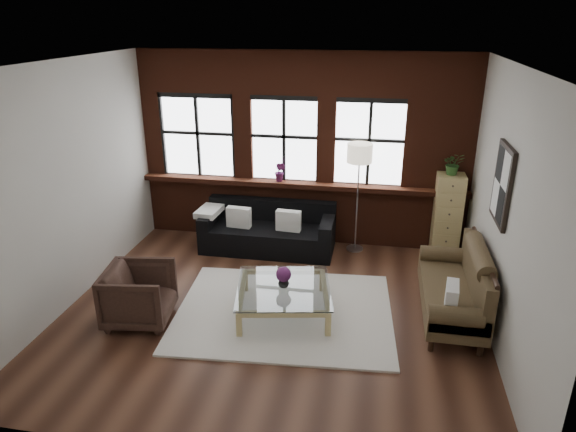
% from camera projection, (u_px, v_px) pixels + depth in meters
% --- Properties ---
extents(floor, '(5.50, 5.50, 0.00)m').
position_uv_depth(floor, '(273.00, 311.00, 6.88)').
color(floor, '#3B2015').
rests_on(floor, ground).
extents(ceiling, '(5.50, 5.50, 0.00)m').
position_uv_depth(ceiling, '(270.00, 64.00, 5.70)').
color(ceiling, white).
rests_on(ceiling, ground).
extents(wall_back, '(5.50, 0.00, 5.50)m').
position_uv_depth(wall_back, '(302.00, 150.00, 8.58)').
color(wall_back, '#B7B5AB').
rests_on(wall_back, ground).
extents(wall_front, '(5.50, 0.00, 5.50)m').
position_uv_depth(wall_front, '(204.00, 305.00, 4.01)').
color(wall_front, '#B7B5AB').
rests_on(wall_front, ground).
extents(wall_left, '(0.00, 5.00, 5.00)m').
position_uv_depth(wall_left, '(67.00, 186.00, 6.75)').
color(wall_left, '#B7B5AB').
rests_on(wall_left, ground).
extents(wall_right, '(0.00, 5.00, 5.00)m').
position_uv_depth(wall_right, '(507.00, 214.00, 5.83)').
color(wall_right, '#B7B5AB').
rests_on(wall_right, ground).
extents(brick_backwall, '(5.50, 0.12, 3.20)m').
position_uv_depth(brick_backwall, '(302.00, 151.00, 8.52)').
color(brick_backwall, '#4B1E11').
rests_on(brick_backwall, floor).
extents(sill_ledge, '(5.50, 0.30, 0.08)m').
position_uv_depth(sill_ledge, '(301.00, 184.00, 8.65)').
color(sill_ledge, '#4B1E11').
rests_on(sill_ledge, brick_backwall).
extents(window_left, '(1.38, 0.10, 1.50)m').
position_uv_depth(window_left, '(198.00, 137.00, 8.78)').
color(window_left, black).
rests_on(window_left, brick_backwall).
extents(window_mid, '(1.38, 0.10, 1.50)m').
position_uv_depth(window_mid, '(284.00, 141.00, 8.53)').
color(window_mid, black).
rests_on(window_mid, brick_backwall).
extents(window_right, '(1.38, 0.10, 1.50)m').
position_uv_depth(window_right, '(369.00, 144.00, 8.30)').
color(window_right, black).
rests_on(window_right, brick_backwall).
extents(wall_poster, '(0.05, 0.74, 0.94)m').
position_uv_depth(wall_poster, '(503.00, 185.00, 6.02)').
color(wall_poster, black).
rests_on(wall_poster, wall_right).
extents(shag_rug, '(2.99, 2.42, 0.03)m').
position_uv_depth(shag_rug, '(284.00, 312.00, 6.85)').
color(shag_rug, beige).
rests_on(shag_rug, floor).
extents(dark_sofa, '(2.19, 0.89, 0.79)m').
position_uv_depth(dark_sofa, '(268.00, 228.00, 8.55)').
color(dark_sofa, black).
rests_on(dark_sofa, floor).
extents(pillow_a, '(0.41, 0.17, 0.34)m').
position_uv_depth(pillow_a, '(239.00, 217.00, 8.47)').
color(pillow_a, silver).
rests_on(pillow_a, dark_sofa).
extents(pillow_b, '(0.41, 0.17, 0.34)m').
position_uv_depth(pillow_b, '(288.00, 221.00, 8.33)').
color(pillow_b, silver).
rests_on(pillow_b, dark_sofa).
extents(vintage_settee, '(0.82, 1.85, 0.99)m').
position_uv_depth(vintage_settee, '(452.00, 283.00, 6.59)').
color(vintage_settee, '#463620').
rests_on(vintage_settee, floor).
extents(pillow_settee, '(0.19, 0.39, 0.34)m').
position_uv_depth(pillow_settee, '(451.00, 298.00, 6.05)').
color(pillow_settee, silver).
rests_on(pillow_settee, vintage_settee).
extents(armchair, '(0.93, 0.91, 0.75)m').
position_uv_depth(armchair, '(139.00, 295.00, 6.55)').
color(armchair, black).
rests_on(armchair, floor).
extents(coffee_table, '(1.41, 1.41, 0.40)m').
position_uv_depth(coffee_table, '(284.00, 300.00, 6.77)').
color(coffee_table, tan).
rests_on(coffee_table, shag_rug).
extents(vase, '(0.19, 0.19, 0.15)m').
position_uv_depth(vase, '(284.00, 282.00, 6.67)').
color(vase, '#B2B2B2').
rests_on(vase, coffee_table).
extents(flowers, '(0.20, 0.20, 0.20)m').
position_uv_depth(flowers, '(284.00, 274.00, 6.63)').
color(flowers, '#63215B').
rests_on(flowers, vase).
extents(drawer_chest, '(0.43, 0.43, 1.39)m').
position_uv_depth(drawer_chest, '(447.00, 216.00, 8.24)').
color(drawer_chest, tan).
rests_on(drawer_chest, floor).
extents(potted_plant_top, '(0.34, 0.30, 0.35)m').
position_uv_depth(potted_plant_top, '(453.00, 164.00, 7.92)').
color(potted_plant_top, '#2D5923').
rests_on(potted_plant_top, drawer_chest).
extents(floor_lamp, '(0.40, 0.40, 1.97)m').
position_uv_depth(floor_lamp, '(358.00, 194.00, 8.33)').
color(floor_lamp, '#A5A5A8').
rests_on(floor_lamp, floor).
extents(sill_plant, '(0.23, 0.21, 0.34)m').
position_uv_depth(sill_plant, '(280.00, 172.00, 8.60)').
color(sill_plant, '#63215B').
rests_on(sill_plant, sill_ledge).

